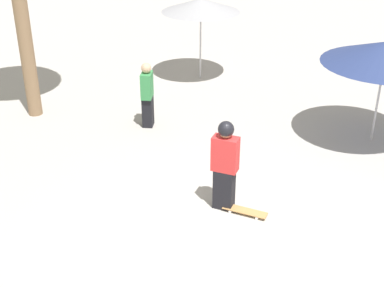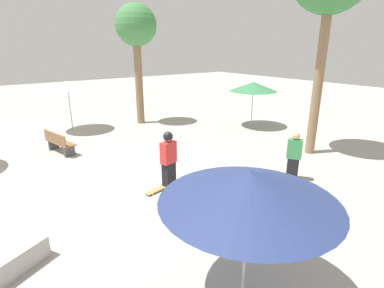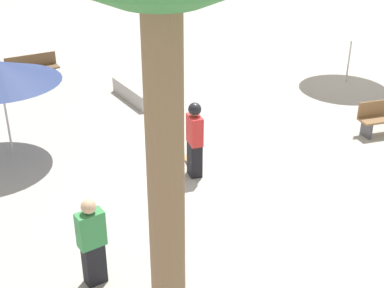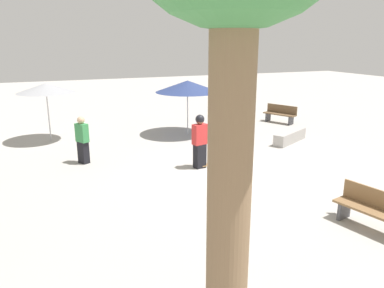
{
  "view_description": "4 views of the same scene",
  "coord_description": "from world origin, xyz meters",
  "px_view_note": "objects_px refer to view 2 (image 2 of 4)",
  "views": [
    {
      "loc": [
        6.09,
        3.44,
        5.45
      ],
      "look_at": [
        -0.32,
        -1.22,
        1.35
      ],
      "focal_mm": 50.0,
      "sensor_mm": 36.0,
      "label": 1
    },
    {
      "loc": [
        -7.61,
        3.38,
        3.95
      ],
      "look_at": [
        -1.15,
        -1.39,
        1.33
      ],
      "focal_mm": 28.0,
      "sensor_mm": 36.0,
      "label": 2
    },
    {
      "loc": [
        -1.51,
        -10.97,
        5.86
      ],
      "look_at": [
        -0.86,
        -1.4,
        1.04
      ],
      "focal_mm": 50.0,
      "sensor_mm": 36.0,
      "label": 3
    },
    {
      "loc": [
        9.49,
        -5.25,
        3.87
      ],
      "look_at": [
        -0.21,
        -1.32,
        0.96
      ],
      "focal_mm": 35.0,
      "sensor_mm": 36.0,
      "label": 4
    }
  ],
  "objects_px": {
    "skater_main": "(169,158)",
    "bench_far": "(59,143)",
    "skateboard": "(157,189)",
    "shade_umbrella_cream": "(67,85)",
    "bystander_watching": "(294,157)",
    "shade_umbrella_navy": "(249,186)",
    "palm_tree_center_left": "(136,29)",
    "shade_umbrella_green": "(253,87)"
  },
  "relations": [
    {
      "from": "bench_far",
      "to": "shade_umbrella_green",
      "type": "relative_size",
      "value": 0.7
    },
    {
      "from": "palm_tree_center_left",
      "to": "bystander_watching",
      "type": "height_order",
      "value": "palm_tree_center_left"
    },
    {
      "from": "skater_main",
      "to": "shade_umbrella_navy",
      "type": "height_order",
      "value": "shade_umbrella_navy"
    },
    {
      "from": "bystander_watching",
      "to": "palm_tree_center_left",
      "type": "bearing_deg",
      "value": -27.85
    },
    {
      "from": "skater_main",
      "to": "palm_tree_center_left",
      "type": "xyz_separation_m",
      "value": [
        7.54,
        -2.96,
        3.84
      ]
    },
    {
      "from": "bystander_watching",
      "to": "skateboard",
      "type": "bearing_deg",
      "value": 34.22
    },
    {
      "from": "skater_main",
      "to": "bystander_watching",
      "type": "height_order",
      "value": "skater_main"
    },
    {
      "from": "bench_far",
      "to": "bystander_watching",
      "type": "relative_size",
      "value": 1.07
    },
    {
      "from": "skater_main",
      "to": "shade_umbrella_cream",
      "type": "xyz_separation_m",
      "value": [
        8.1,
        0.49,
        1.32
      ]
    },
    {
      "from": "skateboard",
      "to": "bystander_watching",
      "type": "relative_size",
      "value": 0.53
    },
    {
      "from": "skateboard",
      "to": "shade_umbrella_cream",
      "type": "height_order",
      "value": "shade_umbrella_cream"
    },
    {
      "from": "skateboard",
      "to": "shade_umbrella_green",
      "type": "distance_m",
      "value": 8.63
    },
    {
      "from": "shade_umbrella_navy",
      "to": "shade_umbrella_green",
      "type": "relative_size",
      "value": 1.13
    },
    {
      "from": "skater_main",
      "to": "bystander_watching",
      "type": "relative_size",
      "value": 1.1
    },
    {
      "from": "shade_umbrella_cream",
      "to": "bystander_watching",
      "type": "bearing_deg",
      "value": -159.01
    },
    {
      "from": "bench_far",
      "to": "shade_umbrella_green",
      "type": "xyz_separation_m",
      "value": [
        -1.56,
        -9.03,
        1.61
      ]
    },
    {
      "from": "skateboard",
      "to": "shade_umbrella_navy",
      "type": "xyz_separation_m",
      "value": [
        -4.16,
        0.81,
        1.98
      ]
    },
    {
      "from": "shade_umbrella_cream",
      "to": "palm_tree_center_left",
      "type": "xyz_separation_m",
      "value": [
        -0.56,
        -3.45,
        2.52
      ]
    },
    {
      "from": "shade_umbrella_navy",
      "to": "bystander_watching",
      "type": "relative_size",
      "value": 1.72
    },
    {
      "from": "shade_umbrella_green",
      "to": "shade_umbrella_navy",
      "type": "bearing_deg",
      "value": 132.22
    },
    {
      "from": "bench_far",
      "to": "shade_umbrella_navy",
      "type": "relative_size",
      "value": 0.62
    },
    {
      "from": "bench_far",
      "to": "shade_umbrella_cream",
      "type": "distance_m",
      "value": 3.81
    },
    {
      "from": "skater_main",
      "to": "bench_far",
      "type": "xyz_separation_m",
      "value": [
        5.02,
        1.83,
        -0.49
      ]
    },
    {
      "from": "shade_umbrella_green",
      "to": "palm_tree_center_left",
      "type": "xyz_separation_m",
      "value": [
        4.07,
        4.25,
        2.72
      ]
    },
    {
      "from": "palm_tree_center_left",
      "to": "bystander_watching",
      "type": "bearing_deg",
      "value": -177.77
    },
    {
      "from": "skater_main",
      "to": "shade_umbrella_cream",
      "type": "height_order",
      "value": "shade_umbrella_cream"
    },
    {
      "from": "skateboard",
      "to": "shade_umbrella_navy",
      "type": "relative_size",
      "value": 0.31
    },
    {
      "from": "skateboard",
      "to": "palm_tree_center_left",
      "type": "bearing_deg",
      "value": -125.71
    },
    {
      "from": "skateboard",
      "to": "bench_far",
      "type": "xyz_separation_m",
      "value": [
        5.05,
        1.4,
        0.37
      ]
    },
    {
      "from": "shade_umbrella_navy",
      "to": "shade_umbrella_cream",
      "type": "distance_m",
      "value": 12.32
    },
    {
      "from": "shade_umbrella_navy",
      "to": "shade_umbrella_green",
      "type": "xyz_separation_m",
      "value": [
        7.66,
        -8.44,
        0.0
      ]
    },
    {
      "from": "skateboard",
      "to": "shade_umbrella_navy",
      "type": "distance_m",
      "value": 4.68
    },
    {
      "from": "skater_main",
      "to": "skateboard",
      "type": "xyz_separation_m",
      "value": [
        -0.03,
        0.43,
        -0.86
      ]
    },
    {
      "from": "skater_main",
      "to": "bench_far",
      "type": "height_order",
      "value": "skater_main"
    },
    {
      "from": "shade_umbrella_cream",
      "to": "palm_tree_center_left",
      "type": "bearing_deg",
      "value": -99.27
    },
    {
      "from": "skater_main",
      "to": "palm_tree_center_left",
      "type": "relative_size",
      "value": 0.28
    },
    {
      "from": "shade_umbrella_green",
      "to": "bystander_watching",
      "type": "distance_m",
      "value": 6.69
    },
    {
      "from": "shade_umbrella_cream",
      "to": "bystander_watching",
      "type": "distance_m",
      "value": 10.74
    },
    {
      "from": "skateboard",
      "to": "palm_tree_center_left",
      "type": "relative_size",
      "value": 0.14
    },
    {
      "from": "bench_far",
      "to": "skateboard",
      "type": "bearing_deg",
      "value": 2.27
    },
    {
      "from": "bench_far",
      "to": "palm_tree_center_left",
      "type": "relative_size",
      "value": 0.28
    },
    {
      "from": "bench_far",
      "to": "skater_main",
      "type": "bearing_deg",
      "value": 6.79
    }
  ]
}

